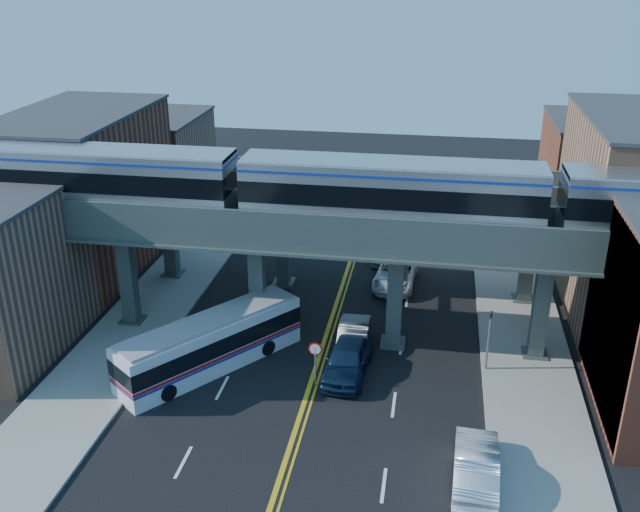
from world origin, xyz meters
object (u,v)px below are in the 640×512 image
object	(u,v)px
car_lane_a	(348,359)
car_lane_c	(396,274)
transit_bus	(211,344)
transit_train	(391,191)
car_parked_curb	(476,466)
stop_sign	(315,357)
car_lane_d	(385,248)
car_lane_b	(353,339)
traffic_signal	(489,334)

from	to	relation	value
car_lane_a	car_lane_c	bearing A→B (deg)	85.26
transit_bus	car_lane_a	xyz separation A→B (m)	(7.45, 0.58, -0.53)
transit_train	car_lane_a	size ratio (longest dim) A/B	9.22
car_lane_c	car_parked_curb	bearing A→B (deg)	-72.52
stop_sign	car_lane_d	world-z (taller)	stop_sign
transit_train	car_lane_c	distance (m)	11.85
transit_bus	car_lane_b	distance (m)	8.04
stop_sign	car_lane_b	distance (m)	4.26
transit_bus	car_lane_d	xyz separation A→B (m)	(8.13, 16.92, -0.69)
car_lane_b	car_lane_d	distance (m)	14.00
traffic_signal	car_lane_c	xyz separation A→B (m)	(-5.63, 10.19, -1.50)
transit_train	transit_bus	bearing A→B (deg)	-156.08
car_lane_c	car_lane_a	bearing A→B (deg)	-94.99
car_lane_b	car_lane_c	world-z (taller)	car_lane_b
transit_train	car_lane_b	world-z (taller)	transit_train
car_lane_b	transit_train	bearing A→B (deg)	31.53
stop_sign	car_parked_curb	distance (m)	10.16
stop_sign	car_lane_d	size ratio (longest dim) A/B	0.51
car_lane_d	car_parked_curb	world-z (taller)	car_parked_curb
car_parked_curb	car_lane_b	bearing A→B (deg)	-54.44
transit_bus	car_lane_a	world-z (taller)	transit_bus
stop_sign	car_lane_b	xyz separation A→B (m)	(1.50, 3.87, -0.96)
car_parked_curb	car_lane_d	bearing A→B (deg)	-73.87
traffic_signal	transit_bus	bearing A→B (deg)	-172.07
transit_bus	traffic_signal	bearing A→B (deg)	-44.67
transit_train	car_parked_curb	bearing A→B (deg)	-66.62
car_lane_d	car_parked_curb	xyz separation A→B (m)	(5.86, -24.01, 0.12)
stop_sign	traffic_signal	bearing A→B (deg)	18.63
car_lane_a	car_parked_curb	size ratio (longest dim) A/B	1.01
car_lane_b	car_lane_d	bearing A→B (deg)	85.44
stop_sign	traffic_signal	size ratio (longest dim) A/B	0.64
car_lane_a	car_lane_c	distance (m)	11.82
traffic_signal	car_lane_b	size ratio (longest dim) A/B	0.84
traffic_signal	transit_bus	xyz separation A→B (m)	(-14.85, -2.07, -0.86)
car_lane_d	car_lane_c	bearing A→B (deg)	-80.96
traffic_signal	car_lane_b	xyz separation A→B (m)	(-7.40, 0.87, -1.50)
transit_bus	car_lane_d	distance (m)	18.79
traffic_signal	car_lane_d	world-z (taller)	traffic_signal
car_lane_d	car_parked_curb	bearing A→B (deg)	-80.36
transit_train	stop_sign	xyz separation A→B (m)	(-3.22, -5.00, -7.60)
car_lane_d	car_lane_a	bearing A→B (deg)	-96.47
transit_train	car_lane_b	bearing A→B (deg)	-146.71
transit_train	traffic_signal	size ratio (longest dim) A/B	12.09
transit_train	transit_bus	size ratio (longest dim) A/B	4.89
car_lane_b	car_parked_curb	distance (m)	11.97
car_lane_b	car_lane_c	bearing A→B (deg)	77.50
traffic_signal	car_parked_curb	xyz separation A→B (m)	(-0.86, -9.15, -1.42)
car_lane_b	car_lane_d	size ratio (longest dim) A/B	0.94
stop_sign	car_lane_c	distance (m)	13.63
car_lane_a	car_lane_c	world-z (taller)	car_lane_a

